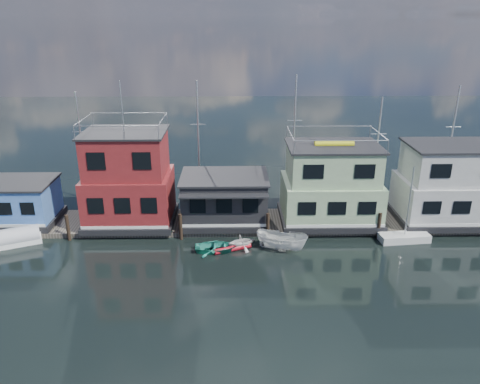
{
  "coord_description": "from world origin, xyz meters",
  "views": [
    {
      "loc": [
        0.18,
        -24.9,
        17.03
      ],
      "look_at": [
        0.81,
        12.0,
        3.0
      ],
      "focal_mm": 35.0,
      "sensor_mm": 36.0,
      "label": 1
    }
  ],
  "objects_px": {
    "houseboat_blue": "(18,202)",
    "motorboat": "(282,241)",
    "houseboat_red": "(128,180)",
    "red_kayak": "(233,249)",
    "houseboat_white": "(449,185)",
    "houseboat_dark": "(225,199)",
    "houseboat_green": "(331,185)",
    "dinghy_teal": "(217,247)",
    "dinghy_white": "(241,241)",
    "tarp_runabout": "(16,238)",
    "day_sailer": "(404,237)"
  },
  "relations": [
    {
      "from": "houseboat_green",
      "to": "dinghy_white",
      "type": "xyz_separation_m",
      "value": [
        -7.65,
        -4.43,
        -2.97
      ]
    },
    {
      "from": "houseboat_green",
      "to": "tarp_runabout",
      "type": "distance_m",
      "value": 25.84
    },
    {
      "from": "motorboat",
      "to": "dinghy_white",
      "type": "bearing_deg",
      "value": 104.26
    },
    {
      "from": "houseboat_dark",
      "to": "houseboat_white",
      "type": "distance_m",
      "value": 19.03
    },
    {
      "from": "houseboat_blue",
      "to": "red_kayak",
      "type": "relative_size",
      "value": 2.15
    },
    {
      "from": "houseboat_blue",
      "to": "motorboat",
      "type": "distance_m",
      "value": 22.49
    },
    {
      "from": "houseboat_green",
      "to": "dinghy_teal",
      "type": "distance_m",
      "value": 11.16
    },
    {
      "from": "houseboat_dark",
      "to": "motorboat",
      "type": "relative_size",
      "value": 1.81
    },
    {
      "from": "houseboat_red",
      "to": "red_kayak",
      "type": "relative_size",
      "value": 3.98
    },
    {
      "from": "houseboat_white",
      "to": "motorboat",
      "type": "distance_m",
      "value": 15.6
    },
    {
      "from": "houseboat_white",
      "to": "houseboat_red",
      "type": "bearing_deg",
      "value": -180.0
    },
    {
      "from": "houseboat_green",
      "to": "red_kayak",
      "type": "relative_size",
      "value": 2.82
    },
    {
      "from": "tarp_runabout",
      "to": "dinghy_white",
      "type": "bearing_deg",
      "value": -26.92
    },
    {
      "from": "motorboat",
      "to": "houseboat_dark",
      "type": "bearing_deg",
      "value": 64.22
    },
    {
      "from": "motorboat",
      "to": "houseboat_red",
      "type": "bearing_deg",
      "value": 90.36
    },
    {
      "from": "houseboat_blue",
      "to": "day_sailer",
      "type": "relative_size",
      "value": 1.02
    },
    {
      "from": "houseboat_red",
      "to": "dinghy_teal",
      "type": "relative_size",
      "value": 3.46
    },
    {
      "from": "houseboat_blue",
      "to": "houseboat_dark",
      "type": "xyz_separation_m",
      "value": [
        17.5,
        -0.02,
        0.21
      ]
    },
    {
      "from": "dinghy_white",
      "to": "red_kayak",
      "type": "height_order",
      "value": "dinghy_white"
    },
    {
      "from": "houseboat_red",
      "to": "houseboat_white",
      "type": "xyz_separation_m",
      "value": [
        27.0,
        0.0,
        -0.57
      ]
    },
    {
      "from": "motorboat",
      "to": "houseboat_green",
      "type": "bearing_deg",
      "value": -21.89
    },
    {
      "from": "houseboat_red",
      "to": "motorboat",
      "type": "height_order",
      "value": "houseboat_red"
    },
    {
      "from": "houseboat_blue",
      "to": "houseboat_white",
      "type": "height_order",
      "value": "houseboat_white"
    },
    {
      "from": "houseboat_green",
      "to": "houseboat_blue",
      "type": "bearing_deg",
      "value": -180.0
    },
    {
      "from": "dinghy_white",
      "to": "houseboat_red",
      "type": "bearing_deg",
      "value": 46.48
    },
    {
      "from": "tarp_runabout",
      "to": "day_sailer",
      "type": "xyz_separation_m",
      "value": [
        30.85,
        0.03,
        -0.17
      ]
    },
    {
      "from": "houseboat_red",
      "to": "houseboat_dark",
      "type": "relative_size",
      "value": 1.6
    },
    {
      "from": "houseboat_dark",
      "to": "day_sailer",
      "type": "relative_size",
      "value": 1.18
    },
    {
      "from": "houseboat_blue",
      "to": "houseboat_green",
      "type": "relative_size",
      "value": 0.76
    },
    {
      "from": "houseboat_red",
      "to": "houseboat_green",
      "type": "xyz_separation_m",
      "value": [
        17.0,
        0.0,
        -0.55
      ]
    },
    {
      "from": "day_sailer",
      "to": "houseboat_dark",
      "type": "bearing_deg",
      "value": 160.73
    },
    {
      "from": "houseboat_blue",
      "to": "houseboat_green",
      "type": "distance_m",
      "value": 26.53
    },
    {
      "from": "houseboat_dark",
      "to": "motorboat",
      "type": "height_order",
      "value": "houseboat_dark"
    },
    {
      "from": "dinghy_teal",
      "to": "tarp_runabout",
      "type": "bearing_deg",
      "value": 82.15
    },
    {
      "from": "houseboat_blue",
      "to": "houseboat_white",
      "type": "relative_size",
      "value": 0.76
    },
    {
      "from": "motorboat",
      "to": "houseboat_white",
      "type": "bearing_deg",
      "value": -50.1
    },
    {
      "from": "houseboat_green",
      "to": "day_sailer",
      "type": "xyz_separation_m",
      "value": [
        5.42,
        -3.44,
        -3.16
      ]
    },
    {
      "from": "houseboat_red",
      "to": "motorboat",
      "type": "bearing_deg",
      "value": -21.23
    },
    {
      "from": "houseboat_dark",
      "to": "dinghy_white",
      "type": "bearing_deg",
      "value": -72.99
    },
    {
      "from": "houseboat_green",
      "to": "motorboat",
      "type": "xyz_separation_m",
      "value": [
        -4.58,
        -4.83,
        -2.76
      ]
    },
    {
      "from": "houseboat_dark",
      "to": "houseboat_green",
      "type": "height_order",
      "value": "houseboat_green"
    },
    {
      "from": "houseboat_red",
      "to": "red_kayak",
      "type": "bearing_deg",
      "value": -29.51
    },
    {
      "from": "tarp_runabout",
      "to": "houseboat_green",
      "type": "bearing_deg",
      "value": -16.06
    },
    {
      "from": "red_kayak",
      "to": "dinghy_white",
      "type": "bearing_deg",
      "value": 11.58
    },
    {
      "from": "tarp_runabout",
      "to": "houseboat_dark",
      "type": "bearing_deg",
      "value": -11.96
    },
    {
      "from": "houseboat_green",
      "to": "dinghy_teal",
      "type": "xyz_separation_m",
      "value": [
        -9.51,
        -4.89,
        -3.19
      ]
    },
    {
      "from": "tarp_runabout",
      "to": "houseboat_blue",
      "type": "bearing_deg",
      "value": 83.32
    },
    {
      "from": "houseboat_blue",
      "to": "houseboat_green",
      "type": "xyz_separation_m",
      "value": [
        26.5,
        0.0,
        1.34
      ]
    },
    {
      "from": "houseboat_blue",
      "to": "tarp_runabout",
      "type": "bearing_deg",
      "value": -72.85
    },
    {
      "from": "houseboat_red",
      "to": "tarp_runabout",
      "type": "relative_size",
      "value": 3.03
    }
  ]
}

